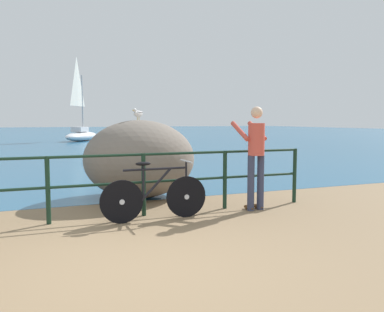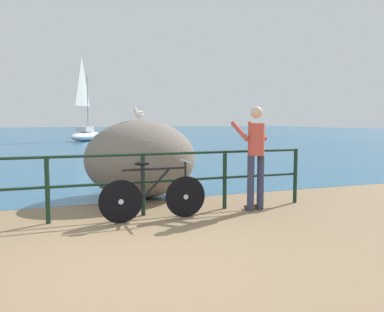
% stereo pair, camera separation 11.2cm
% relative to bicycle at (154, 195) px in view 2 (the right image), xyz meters
% --- Properties ---
extents(ground_plane, '(120.00, 120.00, 0.10)m').
position_rel_bicycle_xyz_m(ground_plane, '(-0.82, 18.16, -0.44)').
color(ground_plane, '#846B4C').
extents(sea_surface, '(120.00, 90.00, 0.01)m').
position_rel_bicycle_xyz_m(sea_surface, '(-0.82, 46.51, -0.39)').
color(sea_surface, '#285B7F').
rests_on(sea_surface, ground_plane).
extents(promenade_railing, '(7.36, 0.07, 1.02)m').
position_rel_bicycle_xyz_m(promenade_railing, '(-0.82, 0.35, 0.25)').
color(promenade_railing, black).
rests_on(promenade_railing, ground_plane).
extents(bicycle, '(1.70, 0.48, 0.92)m').
position_rel_bicycle_xyz_m(bicycle, '(0.00, 0.00, 0.00)').
color(bicycle, black).
rests_on(bicycle, ground_plane).
extents(person_at_railing, '(0.48, 0.65, 1.78)m').
position_rel_bicycle_xyz_m(person_at_railing, '(1.81, 0.07, 0.60)').
color(person_at_railing, '#333851').
rests_on(person_at_railing, ground_plane).
extents(breakwater_boulder_main, '(2.21, 1.94, 1.55)m').
position_rel_bicycle_xyz_m(breakwater_boulder_main, '(0.21, 1.87, 0.39)').
color(breakwater_boulder_main, slate).
rests_on(breakwater_boulder_main, ground).
extents(seagull, '(0.30, 0.27, 0.23)m').
position_rel_bicycle_xyz_m(seagull, '(0.21, 1.95, 1.30)').
color(seagull, gold).
rests_on(seagull, breakwater_boulder_main).
extents(sailboat, '(3.45, 4.41, 6.16)m').
position_rel_bicycle_xyz_m(sailboat, '(1.35, 24.81, 0.32)').
color(sailboat, white).
rests_on(sailboat, sea_surface).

